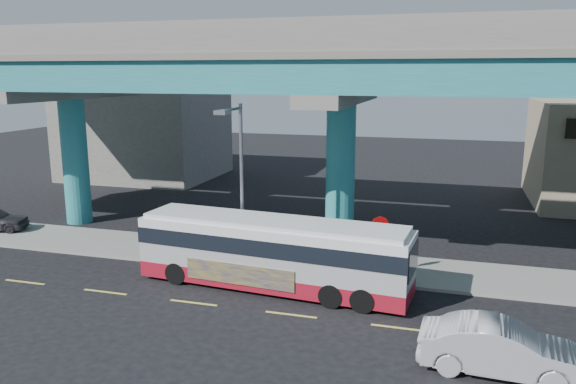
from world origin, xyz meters
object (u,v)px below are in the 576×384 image
(sedan, at_px, (502,349))
(street_lamp, at_px, (237,164))
(transit_bus, at_px, (273,251))
(stop_sign, at_px, (380,233))

(sedan, height_order, street_lamp, street_lamp)
(transit_bus, relative_size, stop_sign, 4.26)
(transit_bus, relative_size, street_lamp, 1.58)
(sedan, relative_size, stop_sign, 1.79)
(transit_bus, distance_m, sedan, 9.86)
(stop_sign, bearing_deg, street_lamp, -176.14)
(sedan, bearing_deg, stop_sign, 36.76)
(street_lamp, bearing_deg, stop_sign, 6.70)
(transit_bus, height_order, sedan, transit_bus)
(transit_bus, xyz_separation_m, street_lamp, (-2.07, 1.35, 3.37))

